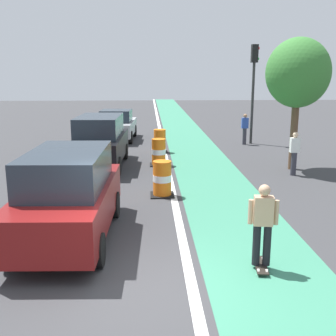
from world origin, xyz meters
The scene contains 14 objects.
ground_plane centered at (0.00, 0.00, 0.00)m, with size 100.00×100.00×0.00m, color #38383A.
bike_lane_strip centered at (2.40, 12.00, 0.00)m, with size 2.50×80.00×0.01m, color #387F60.
lane_divider_stripe centered at (0.90, 12.00, 0.01)m, with size 0.20×80.00×0.01m, color silver.
skateboarder_on_lane centered at (2.31, 0.63, 0.91)m, with size 0.57×0.82×1.69m.
parked_suv_nearest centered at (-1.65, 2.33, 1.04)m, with size 2.04×4.66×2.04m.
parked_suv_second centered at (-1.80, 9.81, 1.04)m, with size 2.07×4.67×2.04m.
parked_sedan_third centered at (-1.61, 16.50, 0.83)m, with size 2.10×4.20×1.70m.
traffic_barrel_front centered at (0.56, 5.60, 0.53)m, with size 0.73×0.73×1.09m.
traffic_barrel_mid centered at (0.56, 9.93, 0.53)m, with size 0.73×0.73×1.09m.
traffic_barrel_back centered at (0.68, 12.75, 0.53)m, with size 0.73×0.73×1.09m.
traffic_light_corner centered at (5.61, 15.01, 3.50)m, with size 0.41×0.32×5.10m.
pedestrian_crossing centered at (5.49, 8.00, 0.86)m, with size 0.34×0.20×1.61m.
pedestrian_waiting centered at (5.19, 14.72, 0.86)m, with size 0.34×0.20×1.61m.
street_tree_sidewalk centered at (5.77, 9.01, 3.67)m, with size 2.40×2.40×5.00m.
Camera 1 is at (0.16, -6.72, 3.73)m, focal length 44.49 mm.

